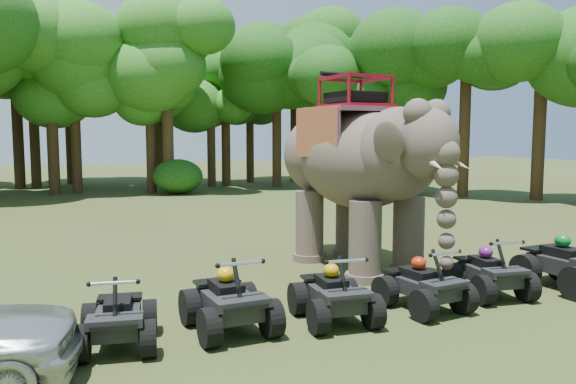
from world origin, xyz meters
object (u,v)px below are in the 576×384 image
atv_0 (117,310)px  atv_4 (490,266)px  elephant (357,171)px  atv_3 (424,278)px  atv_1 (229,292)px  atv_2 (334,287)px  atv_5 (569,256)px

atv_0 → atv_4: size_ratio=0.96×
elephant → atv_0: bearing=-158.2°
atv_0 → atv_3: bearing=7.0°
atv_0 → atv_4: atv_4 is taller
atv_4 → atv_3: bearing=-163.8°
atv_1 → atv_2: size_ratio=1.06×
atv_1 → atv_5: 7.13m
atv_3 → atv_5: 3.57m
elephant → atv_3: bearing=-105.0°
elephant → atv_5: size_ratio=2.95×
atv_5 → atv_3: bearing=176.6°
elephant → atv_2: bearing=-131.1°
atv_4 → elephant: bearing=119.6°
atv_3 → atv_0: bearing=170.8°
elephant → atv_0: 6.81m
elephant → atv_2: (-2.28, -3.33, -1.72)m
elephant → atv_3: size_ratio=3.49×
atv_3 → atv_2: bearing=172.0°
atv_3 → atv_5: atv_5 is taller
atv_3 → atv_4: size_ratio=0.99×
elephant → atv_5: elephant is taller
atv_4 → atv_5: atv_5 is taller
atv_1 → atv_2: 1.79m
atv_0 → atv_1: (1.73, 0.04, 0.06)m
elephant → atv_5: 4.83m
atv_2 → atv_5: size_ratio=0.87×
atv_1 → atv_4: 5.30m
atv_0 → atv_1: size_ratio=0.90×
atv_2 → atv_0: bearing=-177.9°
atv_1 → atv_4: atv_1 is taller
atv_0 → atv_3: size_ratio=0.98×
atv_2 → atv_4: 3.53m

